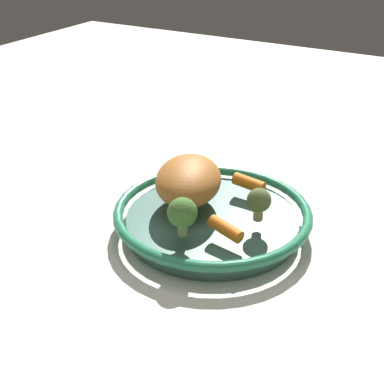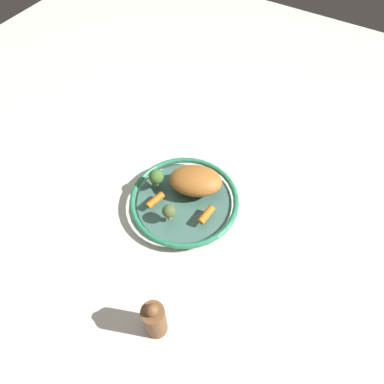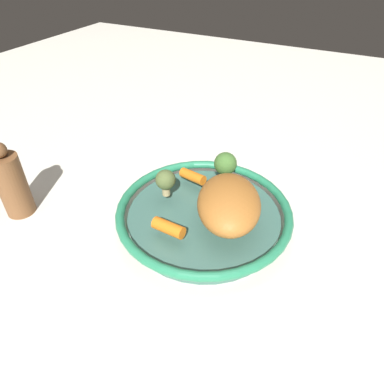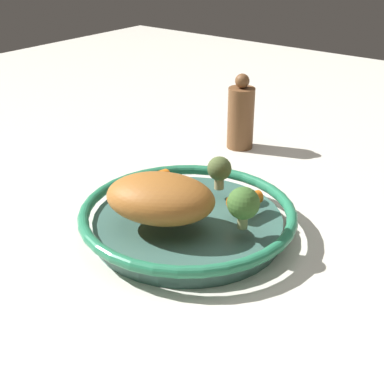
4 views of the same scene
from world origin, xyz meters
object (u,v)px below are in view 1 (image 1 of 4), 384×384
Objects in this scene: serving_bowl at (212,218)px; broccoli_floret_small at (260,201)px; baby_carrot_back at (249,183)px; roast_chicken_piece at (188,180)px; baby_carrot_center at (226,229)px; broccoli_floret_mid at (183,213)px.

broccoli_floret_small is at bearing -178.44° from serving_bowl.
broccoli_floret_small is (-0.05, 0.08, 0.02)m from baby_carrot_back.
baby_carrot_center is at bearing 145.49° from roast_chicken_piece.
serving_bowl is 0.09m from baby_carrot_back.
roast_chicken_piece reaches higher than broccoli_floret_small.
baby_carrot_back is at bearing -97.17° from broccoli_floret_mid.
baby_carrot_back is (-0.07, -0.07, -0.02)m from roast_chicken_piece.
broccoli_floret_small is at bearing -128.83° from broccoli_floret_mid.
broccoli_floret_small reaches higher than baby_carrot_back.
baby_carrot_back is at bearing -56.84° from broccoli_floret_small.
roast_chicken_piece is at bearing -34.51° from baby_carrot_center.
roast_chicken_piece is at bearing -64.01° from broccoli_floret_mid.
baby_carrot_back reaches higher than serving_bowl.
baby_carrot_center reaches higher than serving_bowl.
serving_bowl is 2.08× the size of roast_chicken_piece.
roast_chicken_piece is 0.12m from broccoli_floret_small.
serving_bowl is at bearing -89.53° from broccoli_floret_mid.
roast_chicken_piece is 0.11m from broccoli_floret_mid.
broccoli_floret_small is at bearing 123.16° from baby_carrot_back.
roast_chicken_piece is 0.12m from baby_carrot_center.
roast_chicken_piece is at bearing 46.70° from baby_carrot_back.
baby_carrot_center is at bearing 131.01° from serving_bowl.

